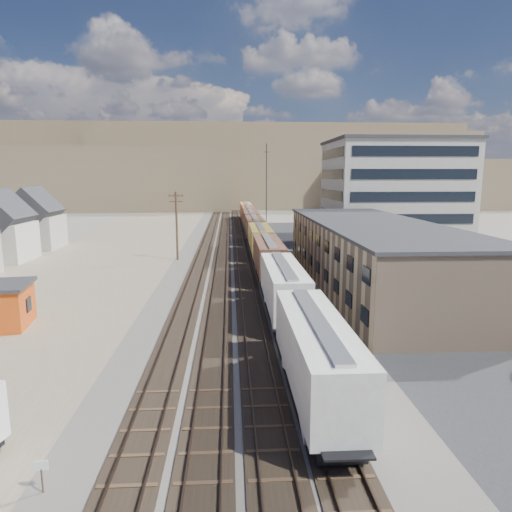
{
  "coord_description": "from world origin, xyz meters",
  "views": [
    {
      "loc": [
        -0.83,
        -24.44,
        12.25
      ],
      "look_at": [
        2.22,
        27.92,
        3.0
      ],
      "focal_mm": 32.0,
      "sensor_mm": 36.0,
      "label": 1
    }
  ],
  "objects": [
    {
      "name": "dirt_yard",
      "position": [
        -20.0,
        40.0,
        0.01
      ],
      "size": [
        24.0,
        180.0,
        0.03
      ],
      "primitive_type": "cube",
      "color": "#73614F",
      "rests_on": "ground"
    },
    {
      "name": "radio_mast",
      "position": [
        6.0,
        60.0,
        9.12
      ],
      "size": [
        1.2,
        0.16,
        18.0
      ],
      "color": "black",
      "rests_on": "ground"
    },
    {
      "name": "parked_car_blue",
      "position": [
        27.46,
        48.49,
        0.71
      ],
      "size": [
        4.35,
        5.64,
        1.42
      ],
      "primitive_type": "imported",
      "rotation": [
        0.0,
        0.0,
        0.45
      ],
      "color": "navy",
      "rests_on": "ground"
    },
    {
      "name": "utility_pole_north",
      "position": [
        -8.5,
        42.0,
        5.3
      ],
      "size": [
        2.2,
        0.32,
        10.0
      ],
      "color": "#382619",
      "rests_on": "ground"
    },
    {
      "name": "sign_post",
      "position": [
        -8.21,
        -8.06,
        0.96
      ],
      "size": [
        0.54,
        0.11,
        1.41
      ],
      "color": "#382619",
      "rests_on": "ground"
    },
    {
      "name": "freight_train",
      "position": [
        3.8,
        51.95,
        2.79
      ],
      "size": [
        3.0,
        119.74,
        4.46
      ],
      "color": "black",
      "rests_on": "ground"
    },
    {
      "name": "rail_tracks",
      "position": [
        -0.55,
        50.0,
        0.11
      ],
      "size": [
        11.4,
        200.0,
        0.24
      ],
      "color": "black",
      "rests_on": "ground"
    },
    {
      "name": "ground",
      "position": [
        0.0,
        0.0,
        0.0
      ],
      "size": [
        300.0,
        300.0,
        0.0
      ],
      "primitive_type": "plane",
      "color": "#6B6356",
      "rests_on": "ground"
    },
    {
      "name": "maintenance_shed",
      "position": [
        -19.15,
        12.57,
        1.88
      ],
      "size": [
        4.52,
        5.49,
        3.67
      ],
      "color": "#C74712",
      "rests_on": "ground"
    },
    {
      "name": "hills_north",
      "position": [
        0.17,
        167.92,
        14.1
      ],
      "size": [
        265.0,
        80.0,
        32.0
      ],
      "color": "brown",
      "rests_on": "ground"
    },
    {
      "name": "warehouse",
      "position": [
        14.98,
        25.0,
        3.65
      ],
      "size": [
        12.4,
        40.4,
        7.25
      ],
      "color": "tan",
      "rests_on": "ground"
    },
    {
      "name": "asphalt_lot",
      "position": [
        22.0,
        35.0,
        0.02
      ],
      "size": [
        26.0,
        120.0,
        0.04
      ],
      "primitive_type": "cube",
      "color": "#232326",
      "rests_on": "ground"
    },
    {
      "name": "office_tower",
      "position": [
        27.95,
        54.95,
        9.26
      ],
      "size": [
        22.6,
        18.6,
        18.45
      ],
      "color": "#9E998E",
      "rests_on": "ground"
    },
    {
      "name": "ballast_bed",
      "position": [
        0.0,
        50.0,
        0.03
      ],
      "size": [
        18.0,
        200.0,
        0.06
      ],
      "primitive_type": "cube",
      "color": "#4C4742",
      "rests_on": "ground"
    },
    {
      "name": "parked_car_far",
      "position": [
        31.21,
        53.44,
        0.76
      ],
      "size": [
        2.94,
        4.77,
        1.51
      ],
      "primitive_type": "imported",
      "rotation": [
        0.0,
        0.0,
        0.28
      ],
      "color": "silver",
      "rests_on": "ground"
    }
  ]
}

